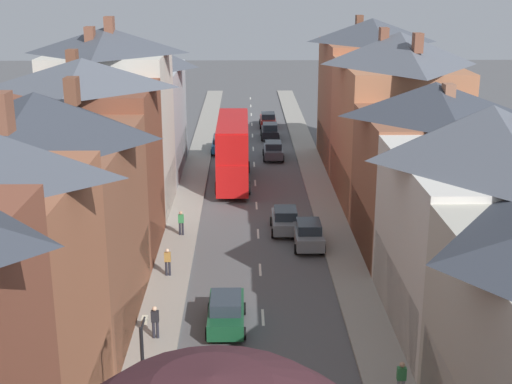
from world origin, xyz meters
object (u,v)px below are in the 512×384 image
(car_near_blue, at_px, (221,144))
(car_parked_right_a, at_px, (226,311))
(car_parked_left_a, at_px, (270,131))
(double_decker_bus_lead, at_px, (233,150))
(pedestrian_far_right, at_px, (181,222))
(car_parked_left_b, at_px, (308,234))
(pedestrian_far_left, at_px, (168,261))
(car_near_silver, at_px, (268,120))
(car_far_grey, at_px, (273,150))
(pedestrian_mid_left, at_px, (401,378))
(pedestrian_mid_right, at_px, (155,320))
(car_mid_white, at_px, (285,220))

(car_near_blue, relative_size, car_parked_right_a, 1.05)
(car_parked_left_a, bearing_deg, double_decker_bus_lead, -102.17)
(double_decker_bus_lead, distance_m, pedestrian_far_right, 12.89)
(car_parked_left_b, height_order, pedestrian_far_left, pedestrian_far_left)
(car_near_blue, xyz_separation_m, car_parked_right_a, (1.30, -35.70, 0.02))
(car_near_blue, relative_size, car_near_silver, 1.03)
(car_near_blue, bearing_deg, pedestrian_far_left, -94.07)
(car_parked_right_a, relative_size, car_far_grey, 1.04)
(car_near_silver, xyz_separation_m, car_far_grey, (0.00, -14.54, 0.00))
(car_near_blue, bearing_deg, pedestrian_mid_left, -78.72)
(pedestrian_mid_right, distance_m, pedestrian_far_left, 7.24)
(double_decker_bus_lead, relative_size, car_parked_right_a, 2.57)
(car_near_blue, height_order, car_parked_right_a, car_parked_right_a)
(pedestrian_mid_left, bearing_deg, car_parked_right_a, 137.98)
(car_near_silver, bearing_deg, car_parked_right_a, -94.33)
(car_near_silver, xyz_separation_m, car_mid_white, (0.00, -34.19, 0.01))
(car_near_silver, relative_size, pedestrian_mid_left, 2.65)
(car_parked_right_a, height_order, pedestrian_mid_left, pedestrian_mid_left)
(double_decker_bus_lead, xyz_separation_m, pedestrian_mid_left, (7.11, -31.27, -1.78))
(car_parked_left_a, bearing_deg, pedestrian_far_right, -103.18)
(car_near_blue, xyz_separation_m, pedestrian_far_right, (-1.91, -23.19, 0.21))
(car_near_blue, distance_m, car_parked_left_b, 25.84)
(car_parked_right_a, bearing_deg, car_mid_white, 74.92)
(car_parked_left_a, relative_size, pedestrian_far_right, 2.46)
(car_far_grey, bearing_deg, pedestrian_mid_left, -84.92)
(pedestrian_mid_right, bearing_deg, pedestrian_far_left, 91.23)
(car_parked_left_b, bearing_deg, car_near_silver, 92.02)
(car_parked_left_b, distance_m, car_far_grey, 22.42)
(double_decker_bus_lead, distance_m, car_parked_left_b, 15.20)
(pedestrian_mid_left, height_order, pedestrian_mid_right, same)
(car_near_silver, xyz_separation_m, pedestrian_far_right, (-6.81, -35.03, 0.21))
(car_far_grey, xyz_separation_m, pedestrian_mid_left, (3.50, -39.41, 0.21))
(car_far_grey, bearing_deg, car_parked_left_a, 90.00)
(double_decker_bus_lead, xyz_separation_m, pedestrian_far_right, (-3.20, -12.35, -1.78))
(car_near_blue, relative_size, car_parked_left_a, 1.11)
(car_parked_left_a, relative_size, pedestrian_mid_right, 2.46)
(car_near_silver, xyz_separation_m, car_parked_left_a, (0.00, -5.93, -0.00))
(car_parked_left_b, bearing_deg, car_far_grey, 93.32)
(car_near_blue, height_order, pedestrian_far_right, pedestrian_far_right)
(car_far_grey, height_order, pedestrian_mid_right, pedestrian_mid_right)
(pedestrian_mid_right, xyz_separation_m, pedestrian_far_right, (0.05, 13.78, 0.00))
(car_near_blue, relative_size, pedestrian_far_right, 2.74)
(pedestrian_far_left, xyz_separation_m, pedestrian_far_right, (0.21, 6.55, 0.00))
(car_mid_white, xyz_separation_m, pedestrian_mid_right, (-6.86, -14.63, 0.20))
(double_decker_bus_lead, bearing_deg, car_near_blue, 96.79)
(car_mid_white, bearing_deg, pedestrian_far_left, -133.52)
(pedestrian_mid_left, relative_size, pedestrian_far_left, 1.00)
(car_near_silver, bearing_deg, pedestrian_mid_right, -98.00)
(car_near_silver, xyz_separation_m, pedestrian_far_left, (-7.02, -41.57, 0.21))
(car_near_blue, xyz_separation_m, pedestrian_far_left, (-2.12, -29.73, 0.21))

